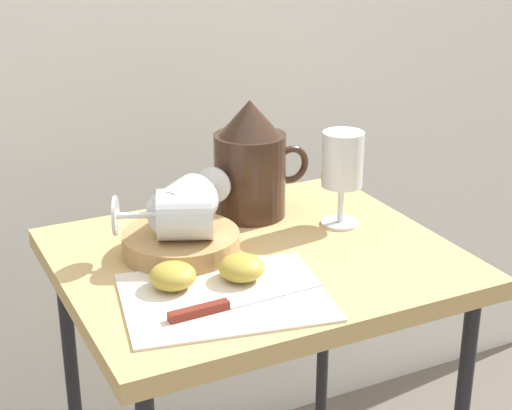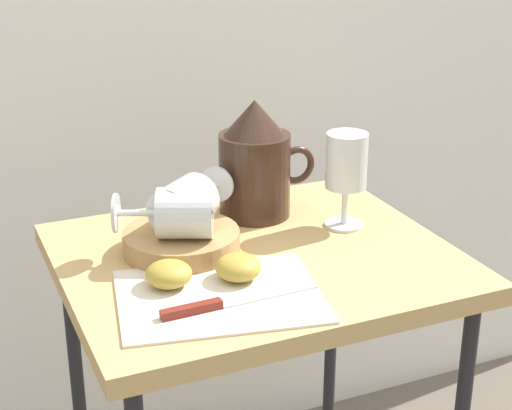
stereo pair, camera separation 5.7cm
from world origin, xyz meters
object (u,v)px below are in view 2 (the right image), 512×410
at_px(wine_glass_tipped_near, 182,213).
at_px(apple_half_left, 169,274).
at_px(pitcher, 255,170).
at_px(basket_tray, 181,242).
at_px(wine_glass_tipped_far, 185,204).
at_px(table, 256,292).
at_px(knife, 218,304).
at_px(apple_half_right, 238,267).
at_px(wine_glass_upright, 346,166).

distance_m(wine_glass_tipped_near, apple_half_left, 0.11).
xyz_separation_m(pitcher, wine_glass_tipped_near, (-0.17, -0.12, -0.01)).
bearing_deg(basket_tray, wine_glass_tipped_far, 40.23).
distance_m(table, basket_tray, 0.14).
bearing_deg(table, wine_glass_tipped_near, 165.59).
xyz_separation_m(basket_tray, apple_half_left, (-0.05, -0.11, 0.00)).
relative_size(wine_glass_tipped_far, knife, 0.70).
bearing_deg(apple_half_left, wine_glass_tipped_near, 59.64).
bearing_deg(apple_half_left, table, 20.19).
distance_m(pitcher, wine_glass_tipped_far, 0.18).
bearing_deg(apple_half_right, basket_tray, 108.51).
height_order(pitcher, apple_half_right, pitcher).
height_order(wine_glass_upright, wine_glass_tipped_near, wine_glass_upright).
bearing_deg(knife, apple_half_left, 114.74).
bearing_deg(wine_glass_upright, basket_tray, 178.09).
height_order(wine_glass_tipped_far, knife, wine_glass_tipped_far).
xyz_separation_m(wine_glass_tipped_near, apple_half_left, (-0.05, -0.09, -0.05)).
relative_size(basket_tray, apple_half_right, 2.73).
bearing_deg(wine_glass_tipped_near, wine_glass_tipped_far, 63.97).
bearing_deg(apple_half_right, wine_glass_tipped_near, 114.07).
distance_m(wine_glass_upright, wine_glass_tipped_far, 0.27).
height_order(table, apple_half_left, apple_half_left).
bearing_deg(basket_tray, table, -25.67).
height_order(table, wine_glass_tipped_near, wine_glass_tipped_near).
height_order(wine_glass_tipped_near, knife, wine_glass_tipped_near).
relative_size(wine_glass_tipped_near, apple_half_right, 2.46).
relative_size(basket_tray, pitcher, 0.89).
distance_m(basket_tray, apple_half_left, 0.12).
bearing_deg(wine_glass_upright, wine_glass_tipped_far, 176.05).
height_order(apple_half_right, knife, apple_half_right).
height_order(pitcher, wine_glass_tipped_far, pitcher).
bearing_deg(apple_half_right, table, 51.69).
bearing_deg(wine_glass_tipped_far, apple_half_left, -119.24).
distance_m(pitcher, knife, 0.35).
bearing_deg(wine_glass_tipped_near, apple_half_left, -120.36).
bearing_deg(table, pitcher, 67.07).
height_order(table, apple_half_right, apple_half_right).
xyz_separation_m(table, apple_half_right, (-0.06, -0.08, 0.09)).
relative_size(table, apple_half_left, 10.76).
bearing_deg(apple_half_right, wine_glass_upright, 26.35).
bearing_deg(basket_tray, pitcher, 30.19).
bearing_deg(pitcher, wine_glass_tipped_near, -145.13).
bearing_deg(table, knife, -129.18).
bearing_deg(wine_glass_tipped_far, knife, -97.14).
distance_m(table, pitcher, 0.22).
bearing_deg(apple_half_left, apple_half_right, -11.10).
distance_m(wine_glass_upright, apple_half_left, 0.36).
distance_m(table, apple_half_right, 0.13).
bearing_deg(basket_tray, wine_glass_upright, -1.91).
height_order(basket_tray, apple_half_left, apple_half_left).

